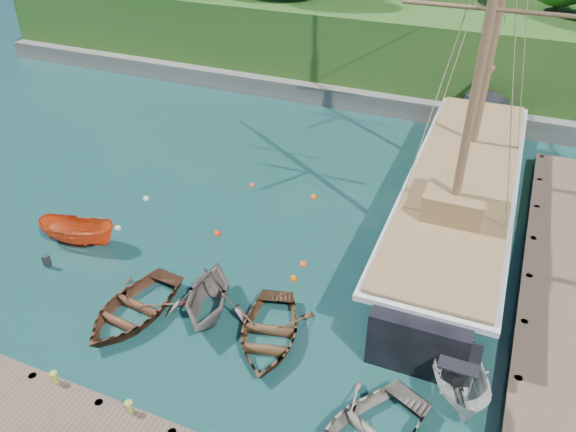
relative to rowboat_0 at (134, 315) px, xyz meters
name	(u,v)px	position (x,y,z in m)	size (l,w,h in m)	color
ground	(234,328)	(3.99, 0.94, 0.00)	(160.00, 160.00, 0.00)	#143531
dock_east	(562,287)	(15.49, 7.94, 0.43)	(3.20, 24.00, 1.10)	#49392F
bollard_0	(60,394)	(-0.01, -4.16, 0.00)	(0.26, 0.26, 0.45)	olive
bollard_1	(133,424)	(2.99, -4.16, 0.00)	(0.26, 0.26, 0.45)	olive
rowboat_0	(134,315)	(0.00, 0.00, 0.00)	(3.39, 4.75, 0.98)	#522E1D
rowboat_1	(209,312)	(2.65, 1.33, 0.00)	(3.42, 3.97, 2.09)	#5F564F
rowboat_2	(268,339)	(5.44, 0.91, 0.00)	(3.23, 4.52, 0.94)	#4E341E
motorboat_orange	(81,243)	(-5.23, 3.05, 0.00)	(1.43, 3.81, 1.47)	#D34416
cabin_boat_white	(454,385)	(12.24, 1.47, 0.00)	(1.67, 4.45, 1.72)	silver
schooner	(458,202)	(10.60, 11.78, 1.11)	(5.30, 27.31, 19.99)	black
mooring_buoy_0	(118,229)	(-4.35, 4.70, 0.00)	(0.31, 0.31, 0.31)	silver
mooring_buoy_1	(217,234)	(0.31, 6.19, 0.00)	(0.34, 0.34, 0.34)	#F22807
mooring_buoy_2	(303,265)	(4.98, 5.60, 0.00)	(0.36, 0.36, 0.36)	#D2451A
mooring_buoy_3	(385,250)	(8.02, 8.13, 0.00)	(0.28, 0.28, 0.28)	silver
mooring_buoy_4	(252,186)	(-0.19, 10.94, 0.00)	(0.29, 0.29, 0.29)	#F8421C
mooring_buoy_5	(314,198)	(3.37, 11.11, 0.00)	(0.35, 0.35, 0.35)	#E44B06
mooring_buoy_6	(146,199)	(-4.69, 7.49, 0.00)	(0.33, 0.33, 0.33)	silver
mooring_buoy_7	(294,279)	(4.97, 4.53, 0.00)	(0.32, 0.32, 0.32)	#D85802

